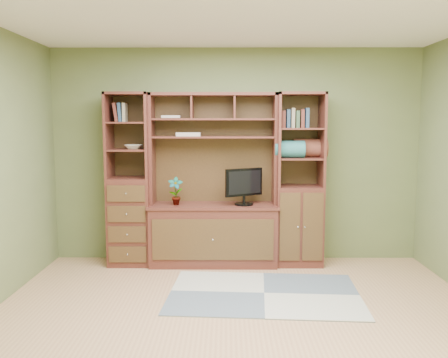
{
  "coord_description": "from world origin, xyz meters",
  "views": [
    {
      "loc": [
        -0.11,
        -3.84,
        1.7
      ],
      "look_at": [
        -0.14,
        1.2,
        1.1
      ],
      "focal_mm": 38.0,
      "sensor_mm": 36.0,
      "label": 1
    }
  ],
  "objects_px": {
    "left_tower": "(130,179)",
    "right_tower": "(299,180)",
    "center_hutch": "(213,180)",
    "monitor": "(244,180)"
  },
  "relations": [
    {
      "from": "center_hutch",
      "to": "right_tower",
      "type": "distance_m",
      "value": 1.03
    },
    {
      "from": "center_hutch",
      "to": "monitor",
      "type": "relative_size",
      "value": 3.42
    },
    {
      "from": "left_tower",
      "to": "center_hutch",
      "type": "bearing_deg",
      "value": -2.29
    },
    {
      "from": "center_hutch",
      "to": "left_tower",
      "type": "xyz_separation_m",
      "value": [
        -1.0,
        0.04,
        0.0
      ]
    },
    {
      "from": "left_tower",
      "to": "right_tower",
      "type": "height_order",
      "value": "same"
    },
    {
      "from": "right_tower",
      "to": "monitor",
      "type": "bearing_deg",
      "value": -173.53
    },
    {
      "from": "right_tower",
      "to": "center_hutch",
      "type": "bearing_deg",
      "value": -177.77
    },
    {
      "from": "center_hutch",
      "to": "left_tower",
      "type": "bearing_deg",
      "value": 177.71
    },
    {
      "from": "center_hutch",
      "to": "monitor",
      "type": "distance_m",
      "value": 0.37
    },
    {
      "from": "center_hutch",
      "to": "left_tower",
      "type": "distance_m",
      "value": 1.0
    }
  ]
}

